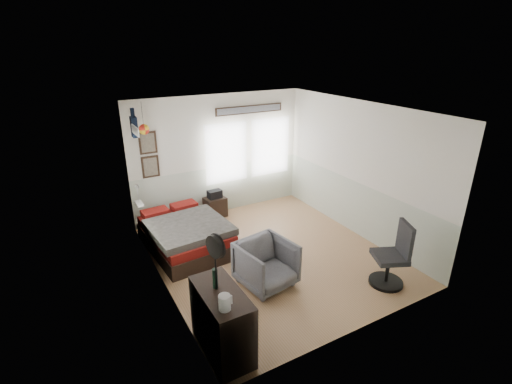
% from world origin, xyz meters
% --- Properties ---
extents(ground_plane, '(4.00, 4.50, 0.01)m').
position_xyz_m(ground_plane, '(0.00, 0.00, -0.01)').
color(ground_plane, '#A27446').
extents(room_shell, '(4.02, 4.52, 2.71)m').
position_xyz_m(room_shell, '(-0.08, 0.19, 1.61)').
color(room_shell, silver).
rests_on(room_shell, ground_plane).
extents(wall_decor, '(3.55, 1.32, 1.44)m').
position_xyz_m(wall_decor, '(-1.10, 1.96, 2.10)').
color(wall_decor, '#3A2819').
rests_on(wall_decor, room_shell).
extents(bed, '(1.46, 1.96, 0.60)m').
position_xyz_m(bed, '(-1.30, 1.01, 0.29)').
color(bed, black).
rests_on(bed, ground_plane).
extents(dresser, '(0.48, 1.00, 0.90)m').
position_xyz_m(dresser, '(-1.74, -1.66, 0.45)').
color(dresser, black).
rests_on(dresser, ground_plane).
extents(armchair, '(0.94, 0.96, 0.76)m').
position_xyz_m(armchair, '(-0.54, -0.73, 0.38)').
color(armchair, slate).
rests_on(armchair, ground_plane).
extents(nightstand, '(0.48, 0.40, 0.45)m').
position_xyz_m(nightstand, '(-0.24, 2.05, 0.23)').
color(nightstand, black).
rests_on(nightstand, ground_plane).
extents(task_chair, '(0.64, 0.64, 1.10)m').
position_xyz_m(task_chair, '(1.25, -1.71, 0.45)').
color(task_chair, black).
rests_on(task_chair, ground_plane).
extents(kettle, '(0.16, 0.14, 0.19)m').
position_xyz_m(kettle, '(-1.83, -1.97, 0.99)').
color(kettle, silver).
rests_on(kettle, dresser).
extents(bottle, '(0.07, 0.07, 0.27)m').
position_xyz_m(bottle, '(-1.76, -1.56, 1.03)').
color(bottle, black).
rests_on(bottle, dresser).
extents(stand_fan, '(0.14, 0.30, 0.75)m').
position_xyz_m(stand_fan, '(-1.75, -1.59, 1.48)').
color(stand_fan, black).
rests_on(stand_fan, dresser).
extents(black_bag, '(0.32, 0.22, 0.18)m').
position_xyz_m(black_bag, '(-0.24, 2.05, 0.54)').
color(black_bag, black).
rests_on(black_bag, nightstand).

